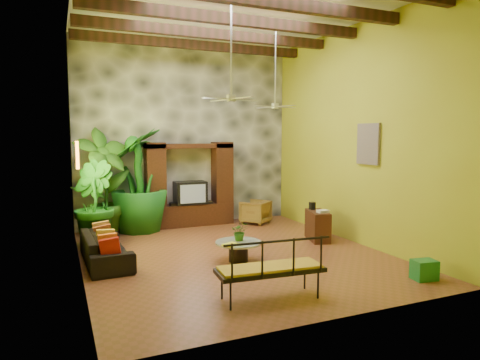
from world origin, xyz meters
name	(u,v)px	position (x,y,z in m)	size (l,w,h in m)	color
ground	(233,254)	(0.00, 0.00, 0.00)	(7.00, 7.00, 0.00)	brown
ceiling	(233,8)	(0.00, 0.00, 5.00)	(6.00, 7.00, 0.02)	silver
back_wall	(186,135)	(0.00, 3.50, 2.50)	(6.00, 0.02, 5.00)	#A6A325
left_wall	(76,135)	(-3.00, 0.00, 2.50)	(0.02, 7.00, 5.00)	#A6A325
right_wall	(353,135)	(3.00, 0.00, 2.50)	(0.02, 7.00, 5.00)	#A6A325
stone_accent_wall	(186,135)	(0.00, 3.44, 2.50)	(5.98, 0.10, 4.98)	#3A3C42
ceiling_beams	(233,20)	(0.00, 0.00, 4.78)	(5.95, 5.36, 0.22)	#361B11
entertainment_center	(190,191)	(0.00, 3.14, 0.97)	(2.40, 0.55, 2.30)	black
ceiling_fan_front	(231,88)	(-0.20, -0.40, 3.40)	(1.28, 1.28, 1.86)	silver
ceiling_fan_back	(275,97)	(1.60, 1.20, 3.40)	(1.28, 1.28, 1.86)	silver
wall_art_mask	(77,155)	(-2.96, 1.00, 2.10)	(0.06, 0.32, 0.55)	gold
wall_art_painting	(368,144)	(2.96, -0.60, 2.30)	(0.06, 0.70, 0.90)	#2B579E
sofa	(106,249)	(-2.53, 0.39, 0.29)	(2.00, 0.78, 0.58)	black
wicker_armchair	(255,212)	(1.78, 2.68, 0.33)	(0.70, 0.72, 0.66)	brown
tall_plant_a	(104,182)	(-2.28, 2.86, 1.35)	(1.42, 0.96, 2.69)	#2F6A1B
tall_plant_b	(92,204)	(-2.65, 1.81, 0.98)	(1.07, 0.86, 1.95)	#19611B
tall_plant_c	(139,180)	(-1.42, 2.98, 1.33)	(1.49, 1.49, 2.66)	#1B661E
coffee_table	(238,249)	(-0.11, -0.52, 0.26)	(0.91, 0.91, 0.40)	black
centerpiece_plant	(240,231)	(-0.04, -0.44, 0.59)	(0.33, 0.29, 0.37)	#2A5F19
yellow_tray	(230,245)	(-0.36, -0.72, 0.42)	(0.28, 0.20, 0.03)	yellow
iron_bench	(272,266)	(-0.42, -2.58, 0.53)	(1.69, 0.72, 0.57)	black
side_console	(318,226)	(2.30, 0.33, 0.35)	(0.39, 0.88, 0.70)	#341710
green_bin	(424,270)	(2.44, -2.78, 0.17)	(0.39, 0.30, 0.35)	#1C6929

